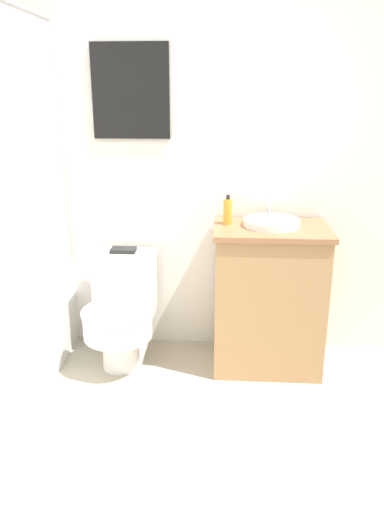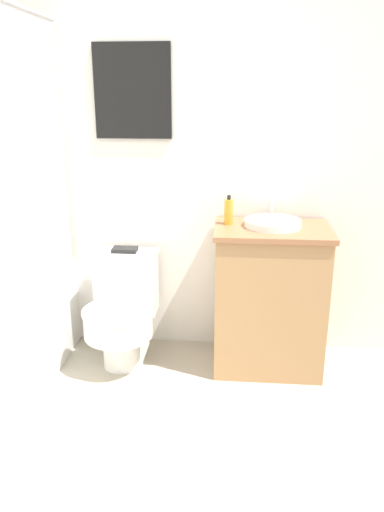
% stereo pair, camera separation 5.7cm
% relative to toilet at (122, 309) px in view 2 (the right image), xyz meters
% --- Properties ---
extents(wall_back, '(3.19, 0.07, 2.50)m').
position_rel_toilet_xyz_m(wall_back, '(0.11, 0.30, 0.91)').
color(wall_back, white).
rests_on(wall_back, ground_plane).
extents(toilet, '(0.41, 0.55, 0.67)m').
position_rel_toilet_xyz_m(toilet, '(0.00, 0.00, 0.00)').
color(toilet, white).
rests_on(toilet, ground_plane).
extents(vanity, '(0.65, 0.47, 0.87)m').
position_rel_toilet_xyz_m(vanity, '(0.88, 0.03, 0.09)').
color(vanity, '#AD7F51').
rests_on(vanity, ground_plane).
extents(sink, '(0.32, 0.35, 0.13)m').
position_rel_toilet_xyz_m(sink, '(0.88, 0.05, 0.54)').
color(sink, white).
rests_on(sink, vanity).
extents(soap_bottle, '(0.05, 0.05, 0.17)m').
position_rel_toilet_xyz_m(soap_bottle, '(0.63, 0.08, 0.60)').
color(soap_bottle, gold).
rests_on(soap_bottle, vanity).
extents(book_on_tank, '(0.15, 0.10, 0.02)m').
position_rel_toilet_xyz_m(book_on_tank, '(0.00, 0.14, 0.34)').
color(book_on_tank, black).
rests_on(book_on_tank, toilet).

